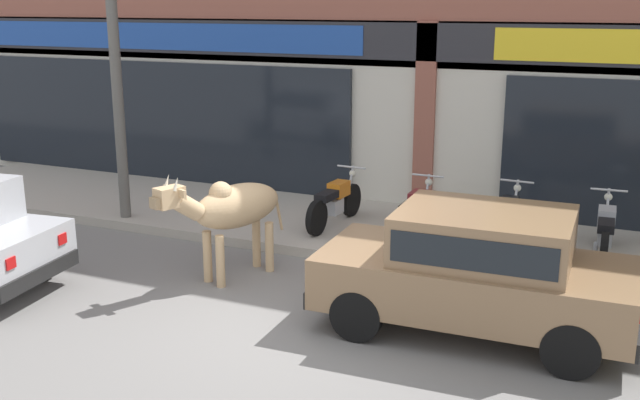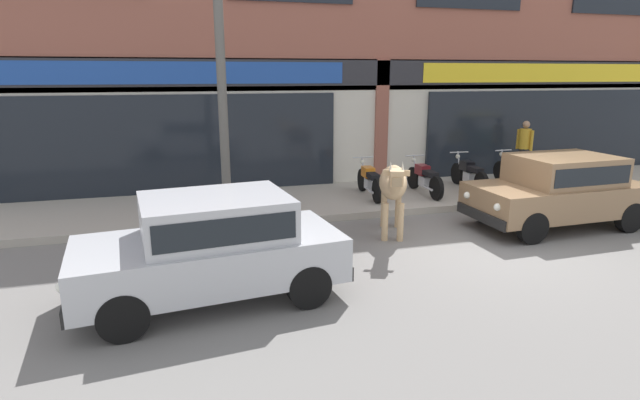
# 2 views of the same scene
# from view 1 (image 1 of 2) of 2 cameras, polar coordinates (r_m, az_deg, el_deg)

# --- Properties ---
(ground_plane) EXTENTS (90.00, 90.00, 0.00)m
(ground_plane) POSITION_cam_1_polar(r_m,az_deg,el_deg) (9.03, -1.88, -9.43)
(ground_plane) COLOR slate
(sidewalk) EXTENTS (19.00, 3.04, 0.15)m
(sidewalk) POSITION_cam_1_polar(r_m,az_deg,el_deg) (12.24, 5.74, -2.50)
(sidewalk) COLOR #A8A093
(sidewalk) RESTS_ON ground
(cow) EXTENTS (1.08, 2.04, 1.61)m
(cow) POSITION_cam_1_polar(r_m,az_deg,el_deg) (10.21, -6.72, -0.62)
(cow) COLOR tan
(cow) RESTS_ON ground
(car_0) EXTENTS (3.66, 1.71, 1.46)m
(car_0) POSITION_cam_1_polar(r_m,az_deg,el_deg) (8.71, 11.87, -4.91)
(car_0) COLOR black
(car_0) RESTS_ON ground
(motorcycle_0) EXTENTS (0.52, 1.81, 0.88)m
(motorcycle_0) POSITION_cam_1_polar(r_m,az_deg,el_deg) (12.24, 1.14, -0.17)
(motorcycle_0) COLOR black
(motorcycle_0) RESTS_ON sidewalk
(motorcycle_1) EXTENTS (0.52, 1.81, 0.88)m
(motorcycle_1) POSITION_cam_1_polar(r_m,az_deg,el_deg) (11.70, 7.28, -1.01)
(motorcycle_1) COLOR black
(motorcycle_1) RESTS_ON sidewalk
(motorcycle_2) EXTENTS (0.52, 1.81, 0.88)m
(motorcycle_2) POSITION_cam_1_polar(r_m,az_deg,el_deg) (11.58, 13.94, -1.50)
(motorcycle_2) COLOR black
(motorcycle_2) RESTS_ON sidewalk
(motorcycle_3) EXTENTS (0.52, 1.81, 0.88)m
(motorcycle_3) POSITION_cam_1_polar(r_m,az_deg,el_deg) (11.43, 20.90, -2.27)
(motorcycle_3) COLOR black
(motorcycle_3) RESTS_ON sidewalk
(utility_pole) EXTENTS (0.18, 0.18, 5.02)m
(utility_pole) POSITION_cam_1_polar(r_m,az_deg,el_deg) (12.80, -15.30, 9.63)
(utility_pole) COLOR #595651
(utility_pole) RESTS_ON sidewalk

